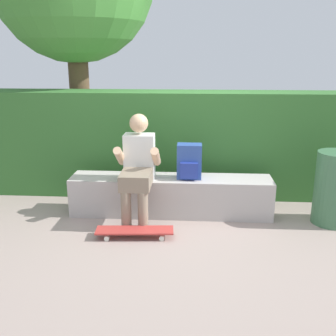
% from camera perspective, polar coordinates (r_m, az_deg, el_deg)
% --- Properties ---
extents(ground_plane, '(24.00, 24.00, 0.00)m').
position_cam_1_polar(ground_plane, '(4.50, 0.18, -7.95)').
color(ground_plane, gray).
extents(bench_main, '(2.34, 0.43, 0.45)m').
position_cam_1_polar(bench_main, '(4.70, 0.41, -3.97)').
color(bench_main, '#B4ACA7').
rests_on(bench_main, ground).
extents(person_skater, '(0.49, 0.62, 1.20)m').
position_cam_1_polar(person_skater, '(4.40, -4.35, 0.38)').
color(person_skater, white).
rests_on(person_skater, ground).
extents(skateboard_near_person, '(0.81, 0.26, 0.09)m').
position_cam_1_polar(skateboard_near_person, '(4.17, -4.81, -8.97)').
color(skateboard_near_person, '#BC3833').
rests_on(skateboard_near_person, ground).
extents(backpack_on_bench, '(0.28, 0.23, 0.40)m').
position_cam_1_polar(backpack_on_bench, '(4.55, 3.07, 0.87)').
color(backpack_on_bench, '#2D4C99').
rests_on(backpack_on_bench, bench_main).
extents(hedge_row, '(5.64, 0.57, 1.37)m').
position_cam_1_polar(hedge_row, '(5.33, -3.92, 3.61)').
color(hedge_row, '#33692D').
rests_on(hedge_row, ground).
extents(trash_bin, '(0.44, 0.44, 0.82)m').
position_cam_1_polar(trash_bin, '(4.75, 22.83, -2.70)').
color(trash_bin, '#3D6B47').
rests_on(trash_bin, ground).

